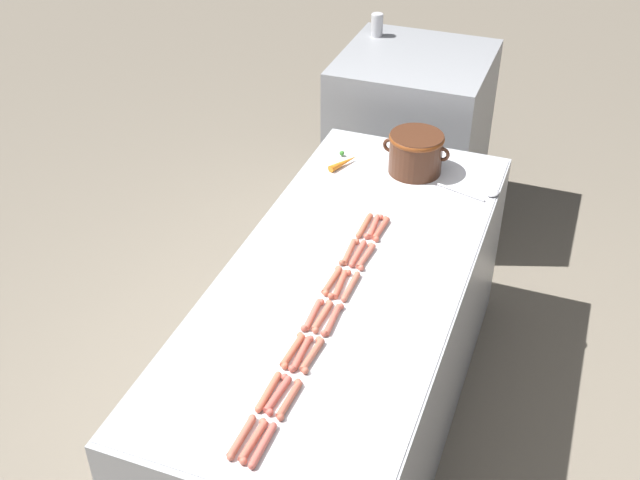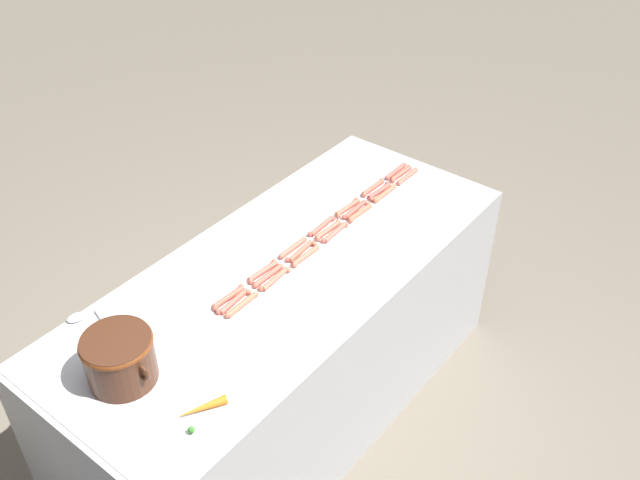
# 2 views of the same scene
# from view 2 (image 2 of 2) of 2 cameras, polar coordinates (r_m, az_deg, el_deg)

# --- Properties ---
(ground_plane) EXTENTS (20.00, 20.00, 0.00)m
(ground_plane) POSITION_cam_2_polar(r_m,az_deg,el_deg) (3.43, -2.41, -13.09)
(ground_plane) COLOR #756B5B
(griddle_counter) EXTENTS (0.86, 2.06, 0.84)m
(griddle_counter) POSITION_cam_2_polar(r_m,az_deg,el_deg) (3.11, -2.61, -8.18)
(griddle_counter) COLOR #ADAFB5
(griddle_counter) RESTS_ON ground_plane
(hot_dog_0) EXTENTS (0.03, 0.17, 0.02)m
(hot_dog_0) POSITION_cam_2_polar(r_m,az_deg,el_deg) (3.38, 7.01, 5.08)
(hot_dog_0) COLOR #C36550
(hot_dog_0) RESTS_ON griddle_counter
(hot_dog_1) EXTENTS (0.02, 0.17, 0.02)m
(hot_dog_1) POSITION_cam_2_polar(r_m,az_deg,el_deg) (3.24, 5.21, 3.73)
(hot_dog_1) COLOR #CA684C
(hot_dog_1) RESTS_ON griddle_counter
(hot_dog_2) EXTENTS (0.03, 0.17, 0.02)m
(hot_dog_2) POSITION_cam_2_polar(r_m,az_deg,el_deg) (3.11, 3.23, 2.21)
(hot_dog_2) COLOR #CA654A
(hot_dog_2) RESTS_ON griddle_counter
(hot_dog_3) EXTENTS (0.03, 0.17, 0.02)m
(hot_dog_3) POSITION_cam_2_polar(r_m,az_deg,el_deg) (2.99, 1.20, 0.61)
(hot_dog_3) COLOR #CC6351
(hot_dog_3) RESTS_ON griddle_counter
(hot_dog_4) EXTENTS (0.03, 0.17, 0.02)m
(hot_dog_4) POSITION_cam_2_polar(r_m,az_deg,el_deg) (2.87, -1.17, -1.26)
(hot_dog_4) COLOR #C0674D
(hot_dog_4) RESTS_ON griddle_counter
(hot_dog_5) EXTENTS (0.03, 0.17, 0.02)m
(hot_dog_5) POSITION_cam_2_polar(r_m,az_deg,el_deg) (2.76, -3.63, -3.13)
(hot_dog_5) COLOR #BF664E
(hot_dog_5) RESTS_ON griddle_counter
(hot_dog_6) EXTENTS (0.02, 0.17, 0.02)m
(hot_dog_6) POSITION_cam_2_polar(r_m,az_deg,el_deg) (2.66, -6.28, -5.17)
(hot_dog_6) COLOR #BF674A
(hot_dog_6) RESTS_ON griddle_counter
(hot_dog_7) EXTENTS (0.03, 0.17, 0.02)m
(hot_dog_7) POSITION_cam_2_polar(r_m,az_deg,el_deg) (3.39, 6.50, 5.30)
(hot_dog_7) COLOR #C8614D
(hot_dog_7) RESTS_ON griddle_counter
(hot_dog_8) EXTENTS (0.03, 0.17, 0.02)m
(hot_dog_8) POSITION_cam_2_polar(r_m,az_deg,el_deg) (3.26, 4.77, 3.92)
(hot_dog_8) COLOR #C45A4E
(hot_dog_8) RESTS_ON griddle_counter
(hot_dog_9) EXTENTS (0.03, 0.17, 0.02)m
(hot_dog_9) POSITION_cam_2_polar(r_m,az_deg,el_deg) (3.13, 2.80, 2.45)
(hot_dog_9) COLOR #C25A4B
(hot_dog_9) RESTS_ON griddle_counter
(hot_dog_10) EXTENTS (0.03, 0.17, 0.02)m
(hot_dog_10) POSITION_cam_2_polar(r_m,az_deg,el_deg) (3.00, 0.65, 0.81)
(hot_dog_10) COLOR #C06750
(hot_dog_10) RESTS_ON griddle_counter
(hot_dog_11) EXTENTS (0.03, 0.17, 0.02)m
(hot_dog_11) POSITION_cam_2_polar(r_m,az_deg,el_deg) (2.89, -1.57, -0.90)
(hot_dog_11) COLOR #C8604A
(hot_dog_11) RESTS_ON griddle_counter
(hot_dog_12) EXTENTS (0.02, 0.17, 0.02)m
(hot_dog_12) POSITION_cam_2_polar(r_m,az_deg,el_deg) (2.78, -4.17, -2.86)
(hot_dog_12) COLOR #CA5F4F
(hot_dog_12) RESTS_ON griddle_counter
(hot_dog_13) EXTENTS (0.03, 0.17, 0.02)m
(hot_dog_13) POSITION_cam_2_polar(r_m,az_deg,el_deg) (2.68, -6.93, -4.91)
(hot_dog_13) COLOR #CB614F
(hot_dog_13) RESTS_ON griddle_counter
(hot_dog_14) EXTENTS (0.02, 0.17, 0.02)m
(hot_dog_14) POSITION_cam_2_polar(r_m,az_deg,el_deg) (3.41, 6.10, 5.51)
(hot_dog_14) COLOR #CA5C4F
(hot_dog_14) RESTS_ON griddle_counter
(hot_dog_15) EXTENTS (0.03, 0.17, 0.02)m
(hot_dog_15) POSITION_cam_2_polar(r_m,az_deg,el_deg) (3.28, 4.26, 4.21)
(hot_dog_15) COLOR #C5604A
(hot_dog_15) RESTS_ON griddle_counter
(hot_dog_16) EXTENTS (0.03, 0.17, 0.02)m
(hot_dog_16) POSITION_cam_2_polar(r_m,az_deg,el_deg) (3.14, 2.23, 2.62)
(hot_dog_16) COLOR #C4654E
(hot_dog_16) RESTS_ON griddle_counter
(hot_dog_17) EXTENTS (0.03, 0.17, 0.02)m
(hot_dog_17) POSITION_cam_2_polar(r_m,az_deg,el_deg) (3.02, 0.13, 1.11)
(hot_dog_17) COLOR #CB5E4C
(hot_dog_17) RESTS_ON griddle_counter
(hot_dog_18) EXTENTS (0.02, 0.17, 0.02)m
(hot_dog_18) POSITION_cam_2_polar(r_m,az_deg,el_deg) (2.91, -2.18, -0.62)
(hot_dog_18) COLOR #C26650
(hot_dog_18) RESTS_ON griddle_counter
(hot_dog_19) EXTENTS (0.03, 0.17, 0.02)m
(hot_dog_19) POSITION_cam_2_polar(r_m,az_deg,el_deg) (2.80, -4.60, -2.51)
(hot_dog_19) COLOR #C86350
(hot_dog_19) RESTS_ON griddle_counter
(hot_dog_20) EXTENTS (0.03, 0.17, 0.02)m
(hot_dog_20) POSITION_cam_2_polar(r_m,az_deg,el_deg) (2.70, -7.33, -4.57)
(hot_dog_20) COLOR #CB5C48
(hot_dog_20) RESTS_ON griddle_counter
(bean_pot) EXTENTS (0.30, 0.24, 0.18)m
(bean_pot) POSITION_cam_2_polar(r_m,az_deg,el_deg) (2.43, -15.77, -8.96)
(bean_pot) COLOR #472616
(bean_pot) RESTS_ON griddle_counter
(serving_spoon) EXTENTS (0.27, 0.12, 0.02)m
(serving_spoon) POSITION_cam_2_polar(r_m,az_deg,el_deg) (2.72, -18.20, -6.16)
(serving_spoon) COLOR #B7B7BC
(serving_spoon) RESTS_ON griddle_counter
(carrot) EXTENTS (0.10, 0.17, 0.03)m
(carrot) POSITION_cam_2_polar(r_m,az_deg,el_deg) (2.34, -9.54, -13.22)
(carrot) COLOR orange
(carrot) RESTS_ON griddle_counter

